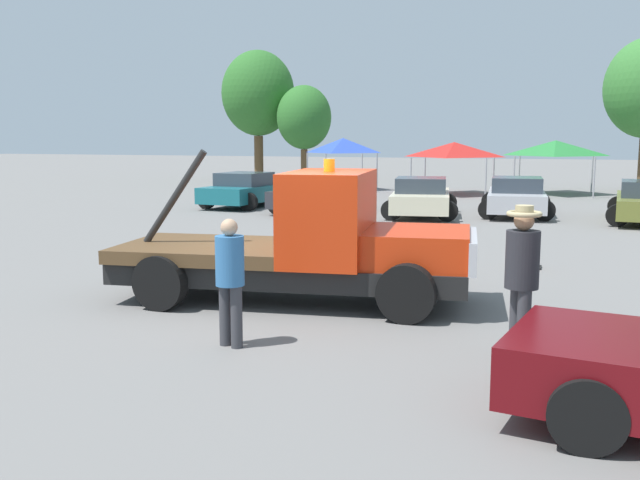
% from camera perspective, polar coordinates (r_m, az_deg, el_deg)
% --- Properties ---
extents(ground_plane, '(160.00, 160.00, 0.00)m').
position_cam_1_polar(ground_plane, '(11.98, -2.27, -4.86)').
color(ground_plane, slate).
extents(tow_truck, '(6.11, 2.92, 2.51)m').
position_cam_1_polar(tow_truck, '(11.72, -0.58, -0.52)').
color(tow_truck, black).
rests_on(tow_truck, ground).
extents(person_near_truck, '(0.42, 0.42, 1.91)m').
position_cam_1_polar(person_near_truck, '(9.00, 15.86, -2.27)').
color(person_near_truck, '#38383D').
rests_on(person_near_truck, ground).
extents(person_at_hood, '(0.37, 0.37, 1.68)m').
position_cam_1_polar(person_at_hood, '(9.27, -7.22, -2.67)').
color(person_at_hood, '#38383D').
rests_on(person_at_hood, ground).
extents(parked_car_teal, '(2.76, 4.60, 1.34)m').
position_cam_1_polar(parked_car_teal, '(28.04, -5.88, 4.00)').
color(parked_car_teal, '#196670').
rests_on(parked_car_teal, ground).
extents(parked_car_charcoal, '(2.81, 4.83, 1.34)m').
position_cam_1_polar(parked_car_charcoal, '(26.10, -0.15, 3.73)').
color(parked_car_charcoal, '#2D2D33').
rests_on(parked_car_charcoal, ground).
extents(parked_car_cream, '(2.94, 4.74, 1.34)m').
position_cam_1_polar(parked_car_cream, '(24.74, 8.08, 3.40)').
color(parked_car_cream, beige).
rests_on(parked_car_cream, ground).
extents(parked_car_silver, '(2.70, 4.66, 1.34)m').
position_cam_1_polar(parked_car_silver, '(25.63, 15.44, 3.35)').
color(parked_car_silver, '#B7B7BC').
rests_on(parked_car_silver, ground).
extents(canopy_tent_blue, '(2.91, 2.91, 2.64)m').
position_cam_1_polar(canopy_tent_blue, '(36.61, 1.86, 7.57)').
color(canopy_tent_blue, '#9E9EA3').
rests_on(canopy_tent_blue, ground).
extents(canopy_tent_red, '(3.44, 3.44, 2.46)m').
position_cam_1_polar(canopy_tent_red, '(34.25, 10.68, 7.12)').
color(canopy_tent_red, '#9E9EA3').
rests_on(canopy_tent_red, ground).
extents(canopy_tent_green, '(3.51, 3.51, 2.54)m').
position_cam_1_polar(canopy_tent_green, '(35.58, 18.33, 7.00)').
color(canopy_tent_green, '#9E9EA3').
rests_on(canopy_tent_green, ground).
extents(tree_left, '(4.41, 4.41, 7.87)m').
position_cam_1_polar(tree_left, '(44.17, -4.98, 11.58)').
color(tree_left, brown).
rests_on(tree_left, ground).
extents(tree_right, '(3.17, 3.17, 5.66)m').
position_cam_1_polar(tree_right, '(41.85, -1.29, 9.76)').
color(tree_right, brown).
rests_on(tree_right, ground).
extents(traffic_cone, '(0.40, 0.40, 0.55)m').
position_cam_1_polar(traffic_cone, '(15.49, 16.58, -1.24)').
color(traffic_cone, black).
rests_on(traffic_cone, ground).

